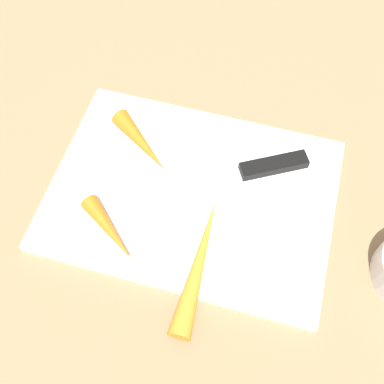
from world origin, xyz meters
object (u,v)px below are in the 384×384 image
object	(u,v)px
cutting_board	(192,194)
knife	(264,168)
carrot_shortest	(109,230)
carrot_longest	(199,263)
carrot_medium	(142,142)

from	to	relation	value
cutting_board	knife	world-z (taller)	knife
cutting_board	carrot_shortest	xyz separation A→B (m)	(-0.08, -0.08, 0.02)
carrot_shortest	cutting_board	bearing A→B (deg)	83.14
carrot_longest	carrot_medium	xyz separation A→B (m)	(-0.12, 0.14, -0.00)
knife	carrot_medium	xyz separation A→B (m)	(-0.16, -0.01, 0.01)
cutting_board	carrot_shortest	size ratio (longest dim) A/B	3.75
carrot_shortest	knife	bearing A→B (deg)	78.13
cutting_board	carrot_medium	size ratio (longest dim) A/B	3.34
cutting_board	carrot_shortest	world-z (taller)	carrot_shortest
carrot_longest	carrot_shortest	xyz separation A→B (m)	(-0.11, 0.01, -0.00)
knife	carrot_longest	distance (m)	0.16
carrot_shortest	carrot_medium	distance (m)	0.13
carrot_shortest	carrot_medium	world-z (taller)	carrot_medium
carrot_medium	knife	bearing A→B (deg)	40.95
cutting_board	carrot_medium	distance (m)	0.10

